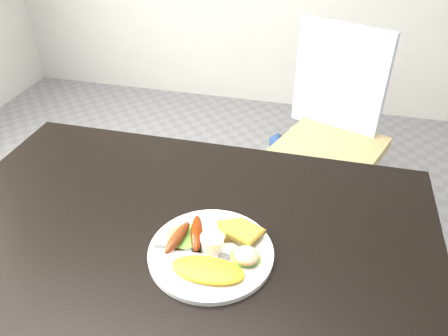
% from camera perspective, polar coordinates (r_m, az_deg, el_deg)
% --- Properties ---
extents(dining_table, '(1.20, 0.80, 0.04)m').
position_cam_1_polar(dining_table, '(1.05, -5.84, -9.18)').
color(dining_table, black).
rests_on(dining_table, ground).
extents(dining_chair, '(0.52, 0.52, 0.05)m').
position_cam_1_polar(dining_chair, '(1.93, 13.67, 2.48)').
color(dining_chair, tan).
rests_on(dining_chair, ground).
extents(person, '(0.56, 0.44, 1.38)m').
position_cam_1_polar(person, '(1.60, 14.78, 5.04)').
color(person, navy).
rests_on(person, ground).
extents(plate, '(0.28, 0.28, 0.01)m').
position_cam_1_polar(plate, '(0.98, -1.72, -10.99)').
color(plate, white).
rests_on(plate, dining_table).
extents(lettuce_left, '(0.10, 0.10, 0.01)m').
position_cam_1_polar(lettuce_left, '(1.00, -5.01, -8.85)').
color(lettuce_left, '#4CA22C').
rests_on(lettuce_left, plate).
extents(lettuce_right, '(0.07, 0.06, 0.01)m').
position_cam_1_polar(lettuce_right, '(0.96, 2.82, -11.55)').
color(lettuce_right, '#4D961D').
rests_on(lettuce_right, plate).
extents(omelette, '(0.16, 0.08, 0.02)m').
position_cam_1_polar(omelette, '(0.92, -2.17, -13.15)').
color(omelette, orange).
rests_on(omelette, plate).
extents(sausage_a, '(0.04, 0.11, 0.03)m').
position_cam_1_polar(sausage_a, '(0.98, -6.09, -8.98)').
color(sausage_a, maroon).
rests_on(sausage_a, lettuce_left).
extents(sausage_b, '(0.06, 0.11, 0.03)m').
position_cam_1_polar(sausage_b, '(0.99, -3.58, -8.42)').
color(sausage_b, '#6A2403').
rests_on(sausage_b, lettuce_left).
extents(ramekin, '(0.07, 0.07, 0.03)m').
position_cam_1_polar(ramekin, '(0.97, -1.56, -9.66)').
color(ramekin, white).
rests_on(ramekin, plate).
extents(toast_a, '(0.09, 0.09, 0.01)m').
position_cam_1_polar(toast_a, '(1.01, 1.21, -8.05)').
color(toast_a, brown).
rests_on(toast_a, plate).
extents(toast_b, '(0.09, 0.09, 0.01)m').
position_cam_1_polar(toast_b, '(0.99, 2.90, -8.49)').
color(toast_b, olive).
rests_on(toast_b, toast_a).
extents(potato_salad, '(0.07, 0.07, 0.03)m').
position_cam_1_polar(potato_salad, '(0.93, 2.98, -11.35)').
color(potato_salad, beige).
rests_on(potato_salad, lettuce_right).
extents(fork, '(0.14, 0.03, 0.00)m').
position_cam_1_polar(fork, '(0.98, -4.98, -10.61)').
color(fork, '#ADAFB7').
rests_on(fork, plate).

